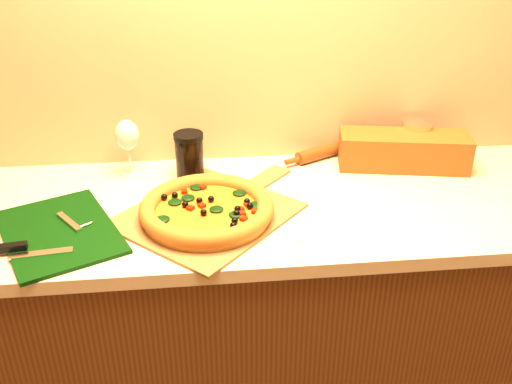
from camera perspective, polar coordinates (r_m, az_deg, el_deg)
The scene contains 11 objects.
cabinet at distance 1.98m, azimuth 0.26°, elevation -12.91°, with size 2.80×0.65×0.86m, color #4D2610.
countertop at distance 1.72m, azimuth 0.29°, elevation -1.54°, with size 2.84×0.68×0.04m, color beige.
pizza_peel at distance 1.65m, azimuth -4.51°, elevation -2.04°, with size 0.60×0.60×0.01m.
pizza at distance 1.61m, azimuth -4.94°, elevation -1.76°, with size 0.38×0.38×0.05m.
cutting_board at distance 1.64m, azimuth -19.22°, elevation -3.82°, with size 0.42×0.47×0.03m.
bottle_cap at distance 1.55m, azimuth -10.69°, elevation -4.82°, with size 0.02×0.02×0.01m, color black.
rolling_pin at distance 2.00m, azimuth 6.89°, elevation 4.04°, with size 0.30×0.17×0.05m.
coffee_canister at distance 2.03m, azimuth 15.58°, elevation 5.06°, with size 0.10×0.10×0.14m.
bread_bag at distance 1.96m, azimuth 14.54°, elevation 4.02°, with size 0.42×0.14×0.12m, color brown.
wine_glass at distance 1.86m, azimuth -12.77°, elevation 5.42°, with size 0.08×0.08×0.19m.
dark_jar at distance 1.84m, azimuth -6.67°, elevation 3.66°, with size 0.09×0.09×0.15m.
Camera 1 is at (-0.16, -0.06, 1.73)m, focal length 40.00 mm.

